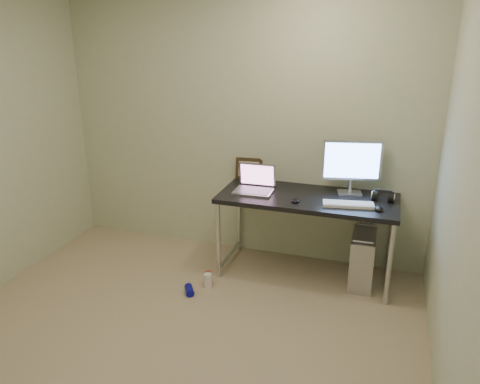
# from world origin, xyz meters

# --- Properties ---
(floor) EXTENTS (3.50, 3.50, 0.00)m
(floor) POSITION_xyz_m (0.00, 0.00, 0.00)
(floor) COLOR tan
(floor) RESTS_ON ground
(wall_back) EXTENTS (3.50, 0.02, 2.50)m
(wall_back) POSITION_xyz_m (0.00, 1.75, 1.25)
(wall_back) COLOR beige
(wall_back) RESTS_ON ground
(wall_right) EXTENTS (0.02, 3.50, 2.50)m
(wall_right) POSITION_xyz_m (1.75, 0.00, 1.25)
(wall_right) COLOR beige
(wall_right) RESTS_ON ground
(desk) EXTENTS (1.52, 0.66, 0.75)m
(desk) POSITION_xyz_m (0.72, 1.42, 0.67)
(desk) COLOR black
(desk) RESTS_ON ground
(tower_computer) EXTENTS (0.20, 0.44, 0.49)m
(tower_computer) POSITION_xyz_m (1.22, 1.41, 0.23)
(tower_computer) COLOR #B3B3B8
(tower_computer) RESTS_ON ground
(cable_a) EXTENTS (0.01, 0.16, 0.69)m
(cable_a) POSITION_xyz_m (1.17, 1.70, 0.40)
(cable_a) COLOR black
(cable_a) RESTS_ON ground
(cable_b) EXTENTS (0.02, 0.11, 0.71)m
(cable_b) POSITION_xyz_m (1.26, 1.68, 0.38)
(cable_b) COLOR black
(cable_b) RESTS_ON ground
(can_red) EXTENTS (0.08, 0.08, 0.11)m
(can_red) POSITION_xyz_m (-0.05, 0.98, 0.06)
(can_red) COLOR #B33021
(can_red) RESTS_ON ground
(can_white) EXTENTS (0.09, 0.09, 0.12)m
(can_white) POSITION_xyz_m (-0.03, 0.93, 0.06)
(can_white) COLOR white
(can_white) RESTS_ON ground
(can_blue) EXTENTS (0.12, 0.14, 0.07)m
(can_blue) POSITION_xyz_m (-0.14, 0.77, 0.03)
(can_blue) COLOR #0D0EA0
(can_blue) RESTS_ON ground
(laptop) EXTENTS (0.34, 0.28, 0.23)m
(laptop) POSITION_xyz_m (0.24, 1.41, 0.80)
(laptop) COLOR silver
(laptop) RESTS_ON desk
(monitor) EXTENTS (0.50, 0.19, 0.47)m
(monitor) POSITION_xyz_m (1.05, 1.60, 1.03)
(monitor) COLOR silver
(monitor) RESTS_ON desk
(keyboard) EXTENTS (0.42, 0.20, 0.02)m
(keyboard) POSITION_xyz_m (1.07, 1.29, 0.76)
(keyboard) COLOR white
(keyboard) RESTS_ON desk
(mouse_right) EXTENTS (0.08, 0.12, 0.04)m
(mouse_right) POSITION_xyz_m (1.31, 1.27, 0.77)
(mouse_right) COLOR black
(mouse_right) RESTS_ON desk
(mouse_left) EXTENTS (0.07, 0.11, 0.04)m
(mouse_left) POSITION_xyz_m (0.64, 1.25, 0.77)
(mouse_left) COLOR black
(mouse_left) RESTS_ON desk
(headphones) EXTENTS (0.18, 0.11, 0.12)m
(headphones) POSITION_xyz_m (1.33, 1.51, 0.78)
(headphones) COLOR black
(headphones) RESTS_ON desk
(picture_frame) EXTENTS (0.26, 0.11, 0.21)m
(picture_frame) POSITION_xyz_m (0.09, 1.73, 0.85)
(picture_frame) COLOR black
(picture_frame) RESTS_ON desk
(webcam) EXTENTS (0.04, 0.03, 0.11)m
(webcam) POSITION_xyz_m (0.33, 1.65, 0.83)
(webcam) COLOR silver
(webcam) RESTS_ON desk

